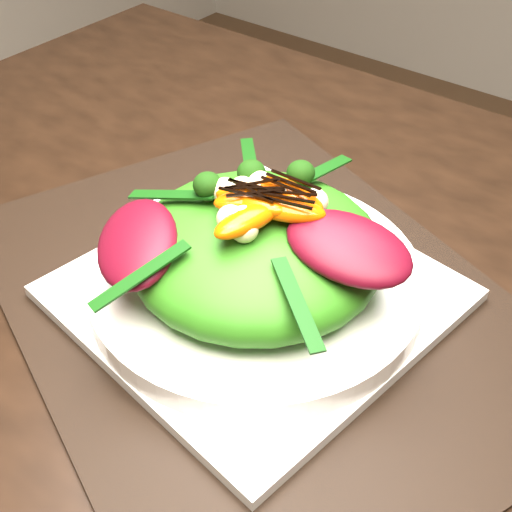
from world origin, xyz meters
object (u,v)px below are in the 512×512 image
Objects in this scene: salad_bowl at (256,279)px; plate_base at (256,293)px; placemat at (256,299)px; lettuce_mound at (256,249)px; orange_segment at (255,192)px.

plate_base is at bearing 0.00° from salad_bowl.
salad_bowl reaches higher than placemat.
salad_bowl is (0.00, 0.00, 0.02)m from plate_base.
placemat is at bearing 0.00° from lettuce_mound.
lettuce_mound is at bearing -90.00° from plate_base.
orange_segment reaches higher than plate_base.
salad_bowl reaches higher than plate_base.
placemat is 1.80× the size of salad_bowl.
lettuce_mound is at bearing -48.57° from orange_segment.
plate_base is 0.02m from salad_bowl.
lettuce_mound is 3.30× the size of orange_segment.
salad_bowl is 0.03m from lettuce_mound.
lettuce_mound is (0.00, 0.00, 0.05)m from placemat.
lettuce_mound is at bearing -90.00° from salad_bowl.
placemat is 7.95× the size of orange_segment.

